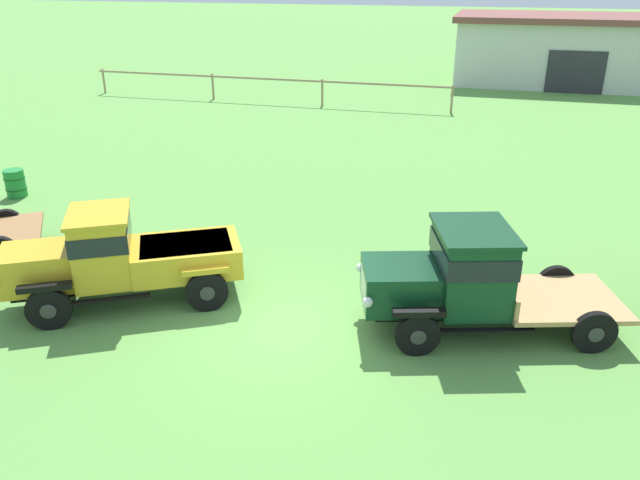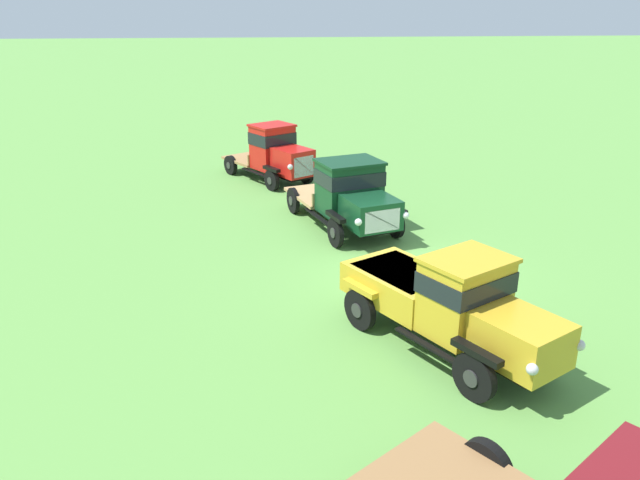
# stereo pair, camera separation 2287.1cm
# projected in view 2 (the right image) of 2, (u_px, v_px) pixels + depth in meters

# --- Properties ---
(ground_plane) EXTENTS (240.00, 240.00, 0.00)m
(ground_plane) POSITION_uv_depth(u_px,v_px,m) (405.00, 274.00, 16.04)
(ground_plane) COLOR #5B9342
(vintage_truck_second_in_line) EXTENTS (5.07, 3.77, 2.11)m
(vintage_truck_second_in_line) POSITION_uv_depth(u_px,v_px,m) (451.00, 302.00, 12.12)
(vintage_truck_second_in_line) COLOR black
(vintage_truck_second_in_line) RESTS_ON ground
(vintage_truck_midrow_center) EXTENTS (5.48, 3.37, 2.17)m
(vintage_truck_midrow_center) POSITION_uv_depth(u_px,v_px,m) (351.00, 195.00, 18.64)
(vintage_truck_midrow_center) COLOR black
(vintage_truck_midrow_center) RESTS_ON ground
(vintage_truck_far_side) EXTENTS (4.73, 3.73, 2.21)m
(vintage_truck_far_side) POSITION_uv_depth(u_px,v_px,m) (276.00, 153.00, 23.86)
(vintage_truck_far_side) COLOR black
(vintage_truck_far_side) RESTS_ON ground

